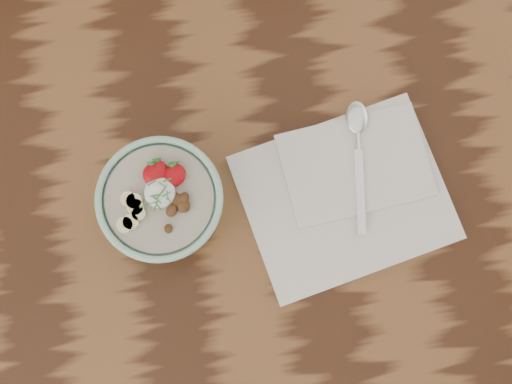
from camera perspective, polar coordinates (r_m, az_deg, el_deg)
table at (r=111.87cm, az=-6.73°, el=-2.96°), size 160.00×90.00×75.00cm
breakfast_bowl at (r=97.29cm, az=-7.49°, el=-0.81°), size 16.89×16.89×11.22cm
napkin at (r=102.60cm, az=7.29°, el=0.10°), size 32.05×27.85×1.73cm
spoon at (r=102.96cm, az=8.14°, el=4.47°), size 4.58×19.41×1.01cm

